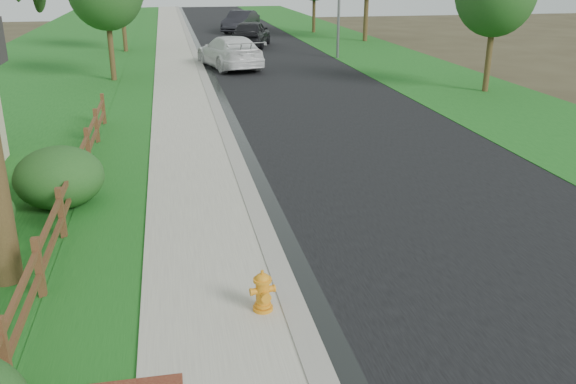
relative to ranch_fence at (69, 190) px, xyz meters
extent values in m
plane|color=#352E1D|center=(3.60, -6.40, -0.62)|extent=(120.00, 120.00, 0.00)
cube|color=black|center=(8.20, 28.60, -0.61)|extent=(8.00, 90.00, 0.02)
cube|color=gray|center=(4.00, 28.60, -0.56)|extent=(0.40, 90.00, 0.12)
cube|color=black|center=(4.35, 28.60, -0.60)|extent=(0.50, 90.00, 0.00)
cube|color=gray|center=(2.70, 28.60, -0.57)|extent=(2.20, 90.00, 0.10)
cube|color=#164E17|center=(0.80, 28.60, -0.59)|extent=(1.60, 90.00, 0.06)
cube|color=#164E17|center=(-4.40, 28.60, -0.60)|extent=(9.00, 90.00, 0.04)
cube|color=#164E17|center=(15.10, 28.60, -0.60)|extent=(6.00, 90.00, 0.04)
cube|color=#4C2B19|center=(0.00, -6.00, -0.07)|extent=(0.12, 0.12, 1.10)
cube|color=#4C2B19|center=(0.00, -3.60, -0.07)|extent=(0.12, 0.12, 1.10)
cube|color=#4C2B19|center=(0.00, -1.20, -0.07)|extent=(0.12, 0.12, 1.10)
cube|color=#4C2B19|center=(0.00, 1.20, -0.07)|extent=(0.12, 0.12, 1.10)
cube|color=#4C2B19|center=(0.00, 3.60, -0.07)|extent=(0.12, 0.12, 1.10)
cube|color=#4C2B19|center=(0.00, 6.00, -0.07)|extent=(0.12, 0.12, 1.10)
cube|color=#4C2B19|center=(0.00, 8.40, -0.07)|extent=(0.12, 0.12, 1.10)
cube|color=#4C2B19|center=(0.00, -4.80, -0.17)|extent=(0.08, 2.35, 0.10)
cube|color=#4C2B19|center=(0.00, -4.80, 0.23)|extent=(0.08, 2.35, 0.10)
cube|color=#4C2B19|center=(0.00, -2.40, -0.17)|extent=(0.08, 2.35, 0.10)
cube|color=#4C2B19|center=(0.00, -2.40, 0.23)|extent=(0.08, 2.35, 0.10)
cube|color=#4C2B19|center=(0.00, 0.00, -0.17)|extent=(0.08, 2.35, 0.10)
cube|color=#4C2B19|center=(0.00, 0.00, 0.23)|extent=(0.08, 2.35, 0.10)
cube|color=#4C2B19|center=(0.00, 2.40, -0.17)|extent=(0.08, 2.35, 0.10)
cube|color=#4C2B19|center=(0.00, 2.40, 0.23)|extent=(0.08, 2.35, 0.10)
cube|color=#4C2B19|center=(0.00, 4.80, -0.17)|extent=(0.08, 2.35, 0.10)
cube|color=#4C2B19|center=(0.00, 4.80, 0.23)|extent=(0.08, 2.35, 0.10)
cube|color=#4C2B19|center=(0.00, 7.20, -0.17)|extent=(0.08, 2.35, 0.10)
cube|color=#4C2B19|center=(0.00, 7.20, 0.23)|extent=(0.08, 2.35, 0.10)
cylinder|color=gold|center=(3.50, -4.82, -0.49)|extent=(0.32, 0.32, 0.06)
cylinder|color=gold|center=(3.50, -4.82, -0.24)|extent=(0.22, 0.22, 0.49)
cylinder|color=gold|center=(3.50, -4.82, -0.42)|extent=(0.26, 0.26, 0.05)
cylinder|color=gold|center=(3.50, -4.82, 0.01)|extent=(0.29, 0.29, 0.05)
ellipsoid|color=gold|center=(3.50, -4.82, 0.03)|extent=(0.23, 0.23, 0.18)
cylinder|color=gold|center=(3.50, -4.82, 0.14)|extent=(0.05, 0.05, 0.07)
cylinder|color=gold|center=(3.52, -4.96, -0.21)|extent=(0.15, 0.13, 0.14)
cylinder|color=gold|center=(3.34, -4.84, -0.17)|extent=(0.14, 0.13, 0.11)
cylinder|color=gold|center=(3.66, -4.80, -0.17)|extent=(0.14, 0.13, 0.11)
imported|color=white|center=(5.60, 20.18, 0.25)|extent=(3.57, 6.21, 1.69)
imported|color=black|center=(7.97, 29.06, 0.30)|extent=(3.56, 5.63, 1.79)
imported|color=black|center=(8.49, 39.07, 0.26)|extent=(3.83, 5.49, 1.71)
ellipsoid|color=#1C4B1A|center=(-0.30, 0.69, 0.08)|extent=(2.30, 2.30, 1.39)
cylinder|color=#3D2C19|center=(-0.30, 17.34, 1.24)|extent=(0.26, 0.26, 3.72)
cylinder|color=#3D2C19|center=(15.87, 11.33, 1.22)|extent=(0.25, 0.25, 3.67)
cylinder|color=#3D2C19|center=(-0.30, 28.09, 1.32)|extent=(0.27, 0.27, 3.87)
cylinder|color=#3D2C19|center=(16.60, 30.69, 1.76)|extent=(0.33, 0.33, 4.76)
cylinder|color=#3D2C19|center=(14.35, 37.49, 1.31)|extent=(0.26, 0.26, 3.85)
camera|label=1|loc=(2.28, -13.09, 4.56)|focal=38.00mm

